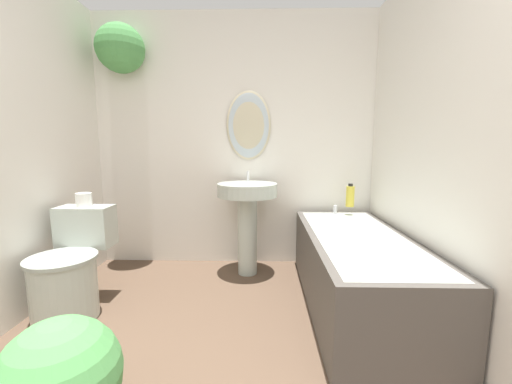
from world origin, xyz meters
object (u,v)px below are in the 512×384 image
shampoo_bottle (350,196)px  bathtub (357,269)px  toilet (70,271)px  pedestal_sink (247,208)px  toilet_paper_roll (84,200)px

shampoo_bottle → bathtub: bearing=-100.0°
toilet → shampoo_bottle: shampoo_bottle is taller
pedestal_sink → toilet_paper_roll: pedestal_sink is taller
pedestal_sink → bathtub: bearing=-35.2°
pedestal_sink → toilet_paper_roll: size_ratio=8.47×
toilet → bathtub: (2.01, 0.15, -0.03)m
pedestal_sink → bathtub: pedestal_sink is taller
pedestal_sink → toilet_paper_roll: (-1.19, -0.50, 0.16)m
pedestal_sink → shampoo_bottle: bearing=6.7°
toilet → pedestal_sink: (1.19, 0.73, 0.30)m
toilet_paper_roll → bathtub: bearing=-2.3°
pedestal_sink → toilet_paper_roll: bearing=-157.2°
toilet → pedestal_sink: 1.42m
bathtub → shampoo_bottle: bearing=80.0°
pedestal_sink → bathtub: size_ratio=0.56×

